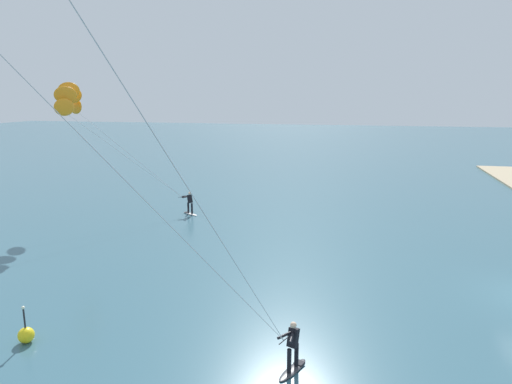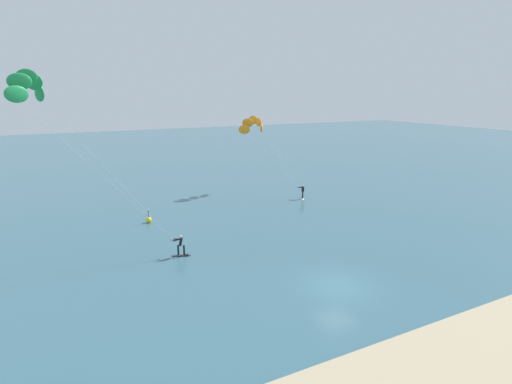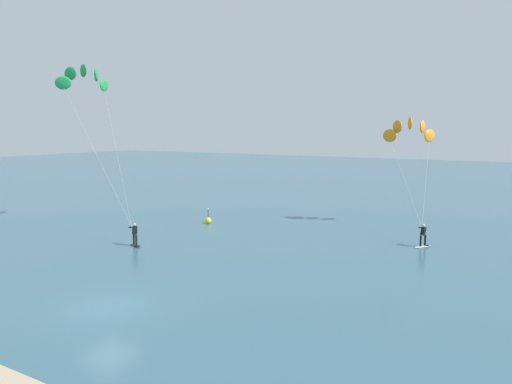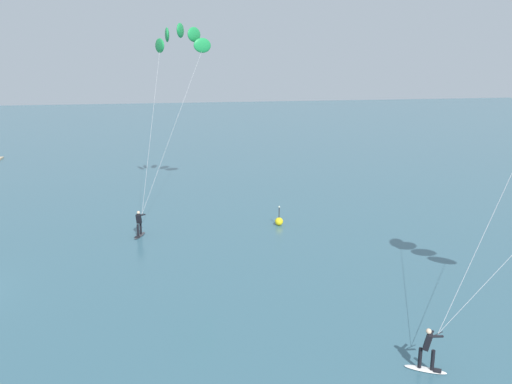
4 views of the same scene
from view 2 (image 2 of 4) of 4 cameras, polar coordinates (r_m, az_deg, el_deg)
The scene contains 4 objects.
ground_plane at distance 27.62m, azimuth 11.26°, elevation -12.81°, with size 240.00×240.00×0.00m, color #386070.
kitesurfer_nearshore at distance 51.50m, azimuth -0.08°, elevation 9.02°, with size 5.70×9.29×9.41m.
kitesurfer_mid_water at distance 32.14m, azimuth -28.51°, elevation 11.92°, with size 11.18×6.48×13.81m.
marker_buoy at distance 40.59m, azimuth -14.83°, elevation -3.78°, with size 0.56×0.56×1.38m.
Camera 2 is at (-15.68, -19.14, 12.27)m, focal length 28.49 mm.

